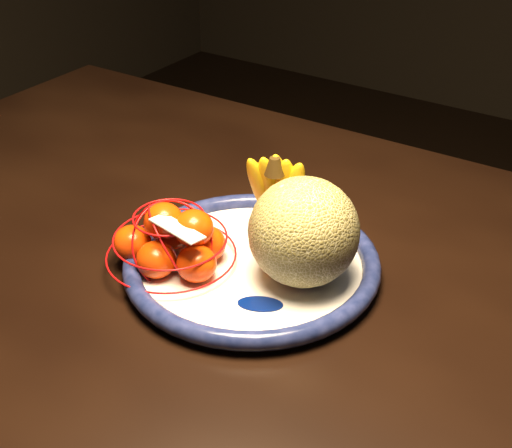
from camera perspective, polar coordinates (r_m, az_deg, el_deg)
The scene contains 6 objects.
dining_table at distance 1.05m, azimuth -1.21°, elevation -5.07°, with size 1.43×0.87×0.71m.
fruit_bowl at distance 0.94m, azimuth -0.34°, elevation -3.20°, with size 0.34×0.34×0.03m.
cantaloupe at distance 0.88m, azimuth 3.85°, elevation -0.64°, with size 0.14×0.14×0.14m, color olive.
banana_bunch at distance 0.95m, azimuth 1.77°, elevation 2.62°, with size 0.10×0.10×0.15m.
mandarin_bag at distance 0.93m, azimuth -6.63°, elevation -1.43°, with size 0.18×0.18×0.11m.
price_tag at distance 0.88m, azimuth -6.32°, elevation -0.35°, with size 0.07×0.03×0.00m, color white.
Camera 1 is at (0.39, -0.80, 1.27)m, focal length 50.00 mm.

